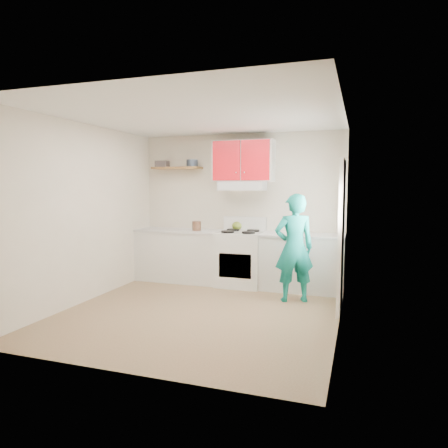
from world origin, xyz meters
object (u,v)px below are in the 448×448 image
(stove, at_px, (240,259))
(tin, at_px, (192,163))
(person, at_px, (294,248))
(crock, at_px, (197,227))
(kettle, at_px, (237,226))

(stove, height_order, tin, tin)
(tin, bearing_deg, person, -22.99)
(tin, height_order, crock, tin)
(tin, relative_size, crock, 1.11)
(tin, xyz_separation_m, person, (1.96, -0.83, -1.31))
(tin, relative_size, kettle, 1.12)
(stove, bearing_deg, person, -33.05)
(tin, height_order, kettle, tin)
(kettle, bearing_deg, crock, -165.15)
(kettle, xyz_separation_m, crock, (-0.65, -0.29, -0.01))
(kettle, bearing_deg, tin, 176.46)
(kettle, bearing_deg, person, -47.69)
(tin, bearing_deg, stove, -10.44)
(stove, xyz_separation_m, crock, (-0.79, -0.03, 0.53))
(crock, bearing_deg, tin, 127.87)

